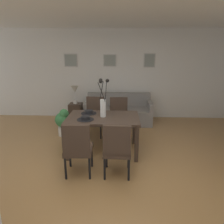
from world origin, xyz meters
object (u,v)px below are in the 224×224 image
at_px(dining_table, 103,121).
at_px(dining_chair_near_left, 78,147).
at_px(framed_picture_center, 110,60).
at_px(bowl_near_left, 85,118).
at_px(sofa, 119,113).
at_px(dining_chair_far_left, 117,148).
at_px(framed_picture_left, 71,60).
at_px(table_lamp, 75,91).
at_px(dining_chair_near_right, 95,114).
at_px(bowl_near_right, 89,111).
at_px(framed_picture_right, 150,60).
at_px(dining_chair_far_right, 119,115).
at_px(centerpiece_vase, 103,103).
at_px(side_table, 76,112).
at_px(potted_plant, 63,121).

xyz_separation_m(dining_table, dining_chair_near_left, (-0.33, -0.88, -0.14)).
bearing_deg(framed_picture_center, bowl_near_left, -97.04).
bearing_deg(sofa, framed_picture_center, 119.95).
relative_size(dining_chair_near_left, sofa, 0.50).
height_order(dining_chair_far_left, framed_picture_left, framed_picture_left).
bearing_deg(table_lamp, dining_chair_near_right, -56.03).
relative_size(dining_chair_far_left, bowl_near_right, 5.41).
bearing_deg(framed_picture_right, dining_chair_far_right, -119.69).
bearing_deg(framed_picture_left, bowl_near_right, -68.72).
bearing_deg(framed_picture_left, dining_chair_far_right, -45.95).
xyz_separation_m(dining_chair_far_right, bowl_near_left, (-0.61, -1.06, 0.27)).
relative_size(dining_chair_far_left, centerpiece_vase, 1.25).
distance_m(side_table, framed_picture_center, 1.80).
xyz_separation_m(framed_picture_center, potted_plant, (-1.03, -1.56, -1.34)).
distance_m(dining_chair_near_left, dining_chair_near_right, 1.77).
bearing_deg(side_table, dining_chair_far_right, -39.71).
xyz_separation_m(dining_chair_near_right, potted_plant, (-0.75, -0.11, -0.14)).
distance_m(table_lamp, framed_picture_center, 1.35).
distance_m(centerpiece_vase, table_lamp, 2.14).
bearing_deg(potted_plant, dining_chair_near_right, 8.04).
bearing_deg(bowl_near_left, dining_chair_far_right, 59.95).
bearing_deg(centerpiece_vase, potted_plant, 142.96).
height_order(dining_table, bowl_near_right, bowl_near_right).
xyz_separation_m(dining_chair_near_left, bowl_near_left, (0.02, 0.68, 0.27)).
height_order(dining_table, side_table, dining_table).
bearing_deg(dining_table, framed_picture_left, 116.09).
bearing_deg(bowl_near_left, side_table, 107.28).
bearing_deg(potted_plant, framed_picture_center, 56.51).
xyz_separation_m(dining_chair_far_right, bowl_near_right, (-0.61, -0.65, 0.27)).
bearing_deg(dining_chair_far_right, bowl_near_left, -120.05).
bearing_deg(dining_table, dining_chair_far_right, 70.79).
bearing_deg(dining_chair_near_right, sofa, 59.95).
bearing_deg(side_table, centerpiece_vase, -62.94).
relative_size(table_lamp, potted_plant, 0.76).
height_order(dining_chair_near_right, table_lamp, table_lamp).
height_order(centerpiece_vase, side_table, centerpiece_vase).
distance_m(side_table, framed_picture_right, 2.61).
distance_m(dining_chair_near_left, framed_picture_left, 3.54).
bearing_deg(bowl_near_right, centerpiece_vase, -32.90).
distance_m(framed_picture_left, potted_plant, 2.06).
xyz_separation_m(dining_table, dining_chair_far_left, (0.29, -0.88, -0.14)).
relative_size(dining_chair_near_left, potted_plant, 1.37).
relative_size(side_table, framed_picture_left, 1.36).
bearing_deg(framed_picture_right, framed_picture_left, -180.00).
bearing_deg(dining_chair_far_left, dining_chair_far_right, 89.92).
distance_m(dining_chair_near_left, dining_chair_far_left, 0.63).
relative_size(dining_chair_near_left, framed_picture_left, 2.41).
bearing_deg(dining_chair_far_right, dining_chair_far_left, -90.08).
height_order(dining_chair_far_left, dining_chair_far_right, same).
relative_size(sofa, framed_picture_left, 4.82).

